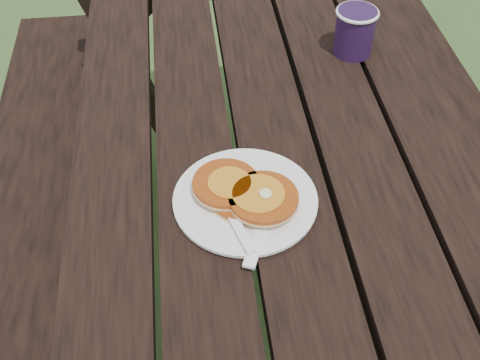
{
  "coord_description": "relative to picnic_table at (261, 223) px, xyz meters",
  "views": [
    {
      "loc": [
        -0.16,
        -0.95,
        1.51
      ],
      "look_at": [
        -0.08,
        -0.26,
        0.8
      ],
      "focal_mm": 45.0,
      "sensor_mm": 36.0,
      "label": 1
    }
  ],
  "objects": [
    {
      "name": "fork",
      "position": [
        -0.09,
        -0.34,
        0.4
      ],
      "size": [
        0.08,
        0.16,
        0.01
      ],
      "primitive_type": null,
      "rotation": [
        0.0,
        0.0,
        0.29
      ],
      "color": "white",
      "rests_on": "plate"
    },
    {
      "name": "plate",
      "position": [
        -0.07,
        -0.27,
        0.39
      ],
      "size": [
        0.3,
        0.3,
        0.01
      ],
      "primitive_type": "cylinder",
      "rotation": [
        0.0,
        0.0,
        0.32
      ],
      "color": "white",
      "rests_on": "picnic_table"
    },
    {
      "name": "pancake_stack",
      "position": [
        -0.07,
        -0.27,
        0.41
      ],
      "size": [
        0.17,
        0.15,
        0.04
      ],
      "rotation": [
        0.0,
        0.0,
        -0.32
      ],
      "color": "#9F4411",
      "rests_on": "plate"
    },
    {
      "name": "knife",
      "position": [
        -0.05,
        -0.33,
        0.39
      ],
      "size": [
        0.09,
        0.17,
        0.0
      ],
      "primitive_type": "cube",
      "rotation": [
        0.0,
        0.0,
        -0.39
      ],
      "color": "white",
      "rests_on": "plate"
    },
    {
      "name": "picnic_table",
      "position": [
        0.0,
        0.0,
        0.0
      ],
      "size": [
        1.36,
        1.8,
        0.75
      ],
      "color": "black",
      "rests_on": "ground"
    },
    {
      "name": "ground",
      "position": [
        0.0,
        0.0,
        -0.37
      ],
      "size": [
        60.0,
        60.0,
        0.0
      ],
      "primitive_type": "plane",
      "color": "#2A491F",
      "rests_on": "ground"
    },
    {
      "name": "coffee_cup",
      "position": [
        0.21,
        0.15,
        0.44
      ],
      "size": [
        0.09,
        0.09,
        0.1
      ],
      "rotation": [
        0.0,
        0.0,
        0.2
      ],
      "color": "#231132",
      "rests_on": "picnic_table"
    }
  ]
}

